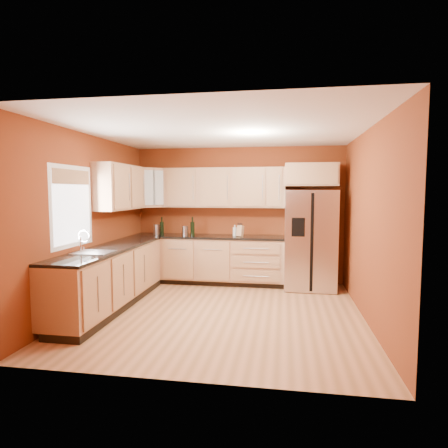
{
  "coord_description": "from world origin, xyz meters",
  "views": [
    {
      "loc": [
        0.89,
        -5.22,
        1.76
      ],
      "look_at": [
        -0.1,
        0.9,
        1.21
      ],
      "focal_mm": 30.0,
      "sensor_mm": 36.0,
      "label": 1
    }
  ],
  "objects_px": {
    "canister_left": "(185,231)",
    "knife_block": "(240,231)",
    "wine_bottle_a": "(162,226)",
    "soap_dispenser": "(235,230)",
    "refrigerator": "(310,240)"
  },
  "relations": [
    {
      "from": "knife_block",
      "to": "soap_dispenser",
      "type": "height_order",
      "value": "same"
    },
    {
      "from": "refrigerator",
      "to": "knife_block",
      "type": "distance_m",
      "value": 1.27
    },
    {
      "from": "soap_dispenser",
      "to": "refrigerator",
      "type": "bearing_deg",
      "value": -3.59
    },
    {
      "from": "knife_block",
      "to": "canister_left",
      "type": "bearing_deg",
      "value": -157.27
    },
    {
      "from": "wine_bottle_a",
      "to": "soap_dispenser",
      "type": "height_order",
      "value": "wine_bottle_a"
    },
    {
      "from": "wine_bottle_a",
      "to": "canister_left",
      "type": "bearing_deg",
      "value": -9.61
    },
    {
      "from": "refrigerator",
      "to": "wine_bottle_a",
      "type": "distance_m",
      "value": 2.81
    },
    {
      "from": "knife_block",
      "to": "soap_dispenser",
      "type": "relative_size",
      "value": 1.0
    },
    {
      "from": "canister_left",
      "to": "knife_block",
      "type": "bearing_deg",
      "value": 1.3
    },
    {
      "from": "canister_left",
      "to": "knife_block",
      "type": "distance_m",
      "value": 1.05
    },
    {
      "from": "knife_block",
      "to": "soap_dispenser",
      "type": "xyz_separation_m",
      "value": [
        -0.11,
        0.07,
        -0.0
      ]
    },
    {
      "from": "canister_left",
      "to": "wine_bottle_a",
      "type": "xyz_separation_m",
      "value": [
        -0.49,
        0.08,
        0.08
      ]
    },
    {
      "from": "refrigerator",
      "to": "canister_left",
      "type": "bearing_deg",
      "value": -179.8
    },
    {
      "from": "canister_left",
      "to": "soap_dispenser",
      "type": "relative_size",
      "value": 0.86
    },
    {
      "from": "canister_left",
      "to": "soap_dispenser",
      "type": "bearing_deg",
      "value": 5.75
    }
  ]
}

